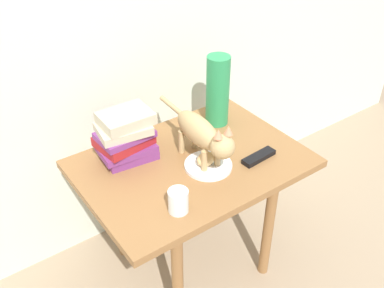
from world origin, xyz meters
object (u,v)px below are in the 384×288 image
Objects in this scene: bread_roll at (206,159)px; book_stack at (126,137)px; candle_jar at (178,202)px; tv_remote at (259,157)px; side_table at (192,176)px; plate at (208,165)px; cat at (203,134)px; green_vase at (218,91)px.

bread_roll is 0.32m from book_stack.
tv_remote is (0.42, 0.06, -0.03)m from candle_jar.
side_table is at bearing 106.26° from bread_roll.
book_stack is at bearing 89.14° from candle_jar.
side_table is 4.73× the size of plate.
side_table is 5.80× the size of tv_remote.
side_table is 3.81× the size of book_stack.
candle_jar is (-0.23, -0.17, -0.09)m from cat.
plate is at bearing -23.68° from bread_roll.
candle_jar is (-0.01, -0.37, -0.06)m from book_stack.
cat reaches higher than book_stack.
bread_roll is 0.22m from tv_remote.
book_stack reaches higher than candle_jar.
bread_roll is (-0.01, 0.00, 0.03)m from plate.
book_stack reaches higher than plate.
plate is 0.59× the size of green_vase.
candle_jar reaches higher than bread_roll.
cat is 2.10× the size of book_stack.
plate is 0.03m from bread_roll.
green_vase is (0.23, 0.20, 0.02)m from cat.
cat reaches higher than side_table.
book_stack reaches higher than tv_remote.
plate is 0.38× the size of cat.
tv_remote is at bearing -21.18° from bread_roll.
cat reaches higher than candle_jar.
book_stack is 0.52m from tv_remote.
book_stack is at bearing 139.75° from side_table.
green_vase reaches higher than candle_jar.
bread_roll is 0.10m from cat.
candle_jar is 0.43m from tv_remote.
plate is at bearing 30.22° from candle_jar.
candle_jar is (-0.23, -0.13, 0.03)m from plate.
book_stack is 0.37m from candle_jar.
tv_remote is at bearing -32.86° from side_table.
book_stack is 0.73× the size of green_vase.
candle_jar reaches higher than plate.
candle_jar is at bearing -90.86° from book_stack.
plate is at bearing -88.05° from cat.
plate is at bearing -67.85° from side_table.
green_vase is 3.68× the size of candle_jar.
plate is 0.34m from book_stack.
bread_roll is 0.26m from candle_jar.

